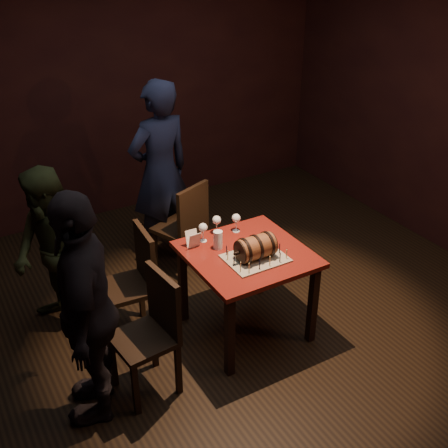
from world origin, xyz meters
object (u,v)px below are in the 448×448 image
object	(u,v)px
barrel_cake	(256,247)
chair_left_rear	(135,278)
chair_back	(185,224)
person_left_front	(87,309)
pub_table	(247,264)
chair_left_front	(153,327)
person_back	(160,172)
wine_glass_left	(203,228)
person_left_rear	(53,256)
wine_glass_mid	(217,221)
wine_glass_right	(236,219)
pint_of_ale	(218,240)

from	to	relation	value
barrel_cake	chair_left_rear	distance (m)	1.00
chair_back	person_left_front	bearing A→B (deg)	-137.20
pub_table	chair_left_front	size ratio (longest dim) A/B	0.97
person_back	wine_glass_left	bearing A→B (deg)	73.45
person_left_rear	person_left_front	world-z (taller)	person_left_front
person_left_front	barrel_cake	bearing A→B (deg)	115.22
wine_glass_mid	wine_glass_right	bearing A→B (deg)	-18.05
person_back	wine_glass_right	bearing A→B (deg)	89.12
person_left_rear	wine_glass_right	bearing A→B (deg)	57.43
wine_glass_left	chair_left_rear	bearing A→B (deg)	168.74
pub_table	wine_glass_left	bearing A→B (deg)	123.73
barrel_cake	wine_glass_left	size ratio (longest dim) A/B	2.11
chair_left_rear	person_left_front	bearing A→B (deg)	-132.09
wine_glass_right	chair_back	world-z (taller)	chair_back
wine_glass_mid	chair_left_rear	bearing A→B (deg)	175.34
chair_left_rear	person_left_front	xyz separation A→B (m)	(-0.55, -0.61, 0.31)
wine_glass_mid	chair_left_rear	world-z (taller)	chair_left_rear
wine_glass_right	chair_left_front	size ratio (longest dim) A/B	0.17
chair_left_rear	person_left_front	distance (m)	0.88
chair_left_front	barrel_cake	bearing A→B (deg)	5.35
person_left_front	wine_glass_right	bearing A→B (deg)	131.80
pub_table	chair_left_front	xyz separation A→B (m)	(-0.90, -0.20, -0.12)
person_left_rear	person_left_front	xyz separation A→B (m)	(-0.02, -0.94, 0.12)
chair_left_rear	person_back	distance (m)	1.29
wine_glass_mid	pint_of_ale	world-z (taller)	wine_glass_mid
person_back	person_left_rear	distance (m)	1.42
pub_table	person_back	world-z (taller)	person_back
wine_glass_right	chair_left_rear	world-z (taller)	chair_left_rear
wine_glass_left	person_left_rear	distance (m)	1.19
wine_glass_left	chair_left_front	size ratio (longest dim) A/B	0.17
wine_glass_mid	person_back	world-z (taller)	person_back
wine_glass_mid	chair_back	distance (m)	0.73
person_back	chair_left_front	bearing A→B (deg)	53.99
wine_glass_right	person_left_front	xyz separation A→B (m)	(-1.42, -0.50, -0.03)
wine_glass_mid	wine_glass_right	distance (m)	0.16
pint_of_ale	chair_left_rear	world-z (taller)	chair_left_rear
chair_back	chair_left_rear	distance (m)	0.95
wine_glass_mid	pint_of_ale	size ratio (longest dim) A/B	1.07
wine_glass_mid	chair_back	xyz separation A→B (m)	(0.03, 0.65, -0.34)
wine_glass_left	chair_back	distance (m)	0.80
chair_left_rear	pint_of_ale	bearing A→B (deg)	-23.55
wine_glass_right	wine_glass_left	bearing A→B (deg)	-179.46
wine_glass_left	person_back	world-z (taller)	person_back
pint_of_ale	person_left_rear	size ratio (longest dim) A/B	0.10
wine_glass_left	chair_back	world-z (taller)	chair_back
barrel_cake	person_left_rear	size ratio (longest dim) A/B	0.24
wine_glass_left	wine_glass_right	size ratio (longest dim) A/B	1.00
chair_back	person_left_front	distance (m)	1.80
chair_back	person_left_rear	bearing A→B (deg)	-168.62
wine_glass_mid	chair_back	size ratio (longest dim) A/B	0.17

